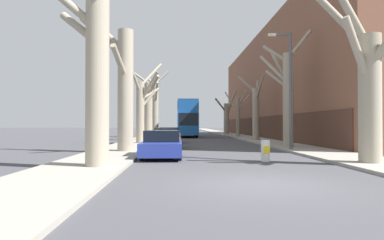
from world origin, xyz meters
The scene contains 20 objects.
ground_plane centered at (0.00, 0.00, 0.00)m, with size 300.00×300.00×0.00m, color #424247.
sidewalk_left centered at (-5.58, 50.00, 0.06)m, with size 3.09×120.00×0.12m, color gray.
sidewalk_right centered at (5.58, 50.00, 0.06)m, with size 3.09×120.00×0.12m, color gray.
building_facade_right centered at (12.11, 31.62, 6.10)m, with size 10.08×46.45×12.23m.
street_tree_left_0 centered at (-5.11, 3.28, 3.98)m, with size 3.03×2.40×8.78m.
street_tree_left_1 centered at (-5.25, 10.22, 3.79)m, with size 3.22×2.91×7.83m.
street_tree_left_2 centered at (-5.11, 18.35, 2.96)m, with size 2.35×3.29×6.77m.
street_tree_left_3 centered at (-5.13, 24.88, 3.20)m, with size 1.65×3.70×6.69m.
street_tree_left_4 centered at (-5.10, 32.95, 4.13)m, with size 4.44×4.65×8.22m.
street_tree_right_0 centered at (5.17, 3.93, 3.22)m, with size 3.23×3.51×7.47m.
street_tree_right_1 centered at (5.07, 13.71, 3.70)m, with size 3.19×2.70×7.94m.
street_tree_right_2 centered at (5.17, 23.43, 2.94)m, with size 2.35×3.57×6.32m.
street_tree_right_3 centered at (5.07, 32.80, 2.78)m, with size 2.97×2.13×6.00m.
street_tree_right_4 centered at (5.03, 42.35, 2.78)m, with size 3.40×3.20×6.69m.
double_decker_bus centered at (-1.10, 34.47, 2.54)m, with size 2.45×10.01×4.50m.
parked_car_0 centered at (-2.95, 7.41, 0.62)m, with size 1.85×4.24×1.30m.
parked_car_1 centered at (-2.95, 13.85, 0.64)m, with size 1.80×4.25×1.35m.
parked_car_2 centered at (-2.95, 20.61, 0.64)m, with size 1.87×4.58×1.34m.
lamp_post centered at (4.39, 11.14, 3.98)m, with size 1.40×0.20×7.06m.
traffic_bollard centered at (1.57, 5.62, 0.46)m, with size 0.38×0.39×0.91m.
Camera 1 is at (-2.14, -8.95, 1.59)m, focal length 32.00 mm.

